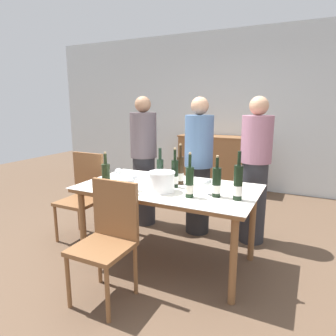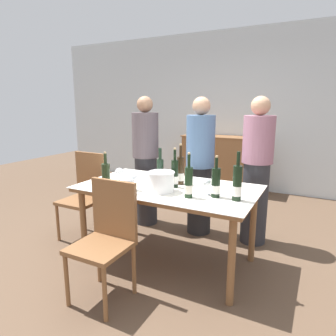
{
  "view_description": "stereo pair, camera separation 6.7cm",
  "coord_description": "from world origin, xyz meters",
  "px_view_note": "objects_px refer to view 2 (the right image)",
  "views": [
    {
      "loc": [
        1.21,
        -2.47,
        1.54
      ],
      "look_at": [
        0.0,
        0.0,
        0.95
      ],
      "focal_mm": 32.0,
      "sensor_mm": 36.0,
      "label": 1
    },
    {
      "loc": [
        1.27,
        -2.44,
        1.54
      ],
      "look_at": [
        0.0,
        0.0,
        0.95
      ],
      "focal_mm": 32.0,
      "sensor_mm": 36.0,
      "label": 2
    }
  ],
  "objects_px": {
    "wine_bottle_4": "(216,183)",
    "person_guest_right": "(256,172)",
    "wine_glass_0": "(129,182)",
    "ice_bucket": "(161,181)",
    "chair_left_end": "(86,190)",
    "wine_glass_1": "(207,183)",
    "person_host": "(146,162)",
    "wine_bottle_3": "(189,183)",
    "wine_bottle_2": "(160,173)",
    "wine_glass_2": "(133,178)",
    "sideboard_cabinet": "(221,163)",
    "wine_bottle_0": "(237,184)",
    "wine_bottle_6": "(180,171)",
    "wine_bottle_5": "(175,174)",
    "person_guest_left": "(200,167)",
    "wine_bottle_1": "(106,178)",
    "chair_near_front": "(107,232)",
    "dining_table": "(168,194)",
    "wine_glass_3": "(119,172)"
  },
  "relations": [
    {
      "from": "wine_bottle_4",
      "to": "person_guest_right",
      "type": "distance_m",
      "value": 0.94
    },
    {
      "from": "wine_bottle_4",
      "to": "wine_glass_0",
      "type": "bearing_deg",
      "value": -159.62
    },
    {
      "from": "ice_bucket",
      "to": "chair_left_end",
      "type": "bearing_deg",
      "value": 166.9
    },
    {
      "from": "wine_glass_1",
      "to": "person_host",
      "type": "xyz_separation_m",
      "value": [
        -1.12,
        0.81,
        -0.05
      ]
    },
    {
      "from": "wine_bottle_3",
      "to": "wine_bottle_2",
      "type": "bearing_deg",
      "value": 151.42
    },
    {
      "from": "person_guest_right",
      "to": "wine_glass_1",
      "type": "bearing_deg",
      "value": -105.43
    },
    {
      "from": "wine_bottle_3",
      "to": "wine_glass_2",
      "type": "height_order",
      "value": "wine_bottle_3"
    },
    {
      "from": "sideboard_cabinet",
      "to": "wine_bottle_0",
      "type": "distance_m",
      "value": 3.02
    },
    {
      "from": "wine_bottle_4",
      "to": "wine_glass_1",
      "type": "bearing_deg",
      "value": 161.69
    },
    {
      "from": "wine_bottle_3",
      "to": "chair_left_end",
      "type": "relative_size",
      "value": 0.39
    },
    {
      "from": "wine_bottle_4",
      "to": "wine_bottle_6",
      "type": "height_order",
      "value": "wine_bottle_6"
    },
    {
      "from": "wine_bottle_5",
      "to": "person_guest_left",
      "type": "xyz_separation_m",
      "value": [
        -0.05,
        0.77,
        -0.08
      ]
    },
    {
      "from": "wine_bottle_0",
      "to": "wine_bottle_6",
      "type": "distance_m",
      "value": 0.66
    },
    {
      "from": "person_guest_right",
      "to": "wine_bottle_3",
      "type": "bearing_deg",
      "value": -108.75
    },
    {
      "from": "wine_bottle_0",
      "to": "wine_glass_0",
      "type": "distance_m",
      "value": 0.91
    },
    {
      "from": "wine_glass_0",
      "to": "person_host",
      "type": "relative_size",
      "value": 0.09
    },
    {
      "from": "wine_bottle_1",
      "to": "wine_bottle_3",
      "type": "relative_size",
      "value": 0.93
    },
    {
      "from": "chair_near_front",
      "to": "wine_bottle_3",
      "type": "bearing_deg",
      "value": 44.4
    },
    {
      "from": "sideboard_cabinet",
      "to": "wine_bottle_0",
      "type": "bearing_deg",
      "value": -70.19
    },
    {
      "from": "dining_table",
      "to": "person_guest_right",
      "type": "bearing_deg",
      "value": 51.15
    },
    {
      "from": "chair_near_front",
      "to": "person_host",
      "type": "relative_size",
      "value": 0.58
    },
    {
      "from": "wine_bottle_0",
      "to": "wine_bottle_4",
      "type": "bearing_deg",
      "value": 178.03
    },
    {
      "from": "wine_bottle_5",
      "to": "person_guest_right",
      "type": "height_order",
      "value": "person_guest_right"
    },
    {
      "from": "sideboard_cabinet",
      "to": "wine_glass_1",
      "type": "distance_m",
      "value": 2.9
    },
    {
      "from": "wine_glass_3",
      "to": "wine_bottle_0",
      "type": "bearing_deg",
      "value": -2.63
    },
    {
      "from": "dining_table",
      "to": "wine_bottle_4",
      "type": "height_order",
      "value": "wine_bottle_4"
    },
    {
      "from": "wine_bottle_3",
      "to": "person_guest_right",
      "type": "height_order",
      "value": "person_guest_right"
    },
    {
      "from": "wine_bottle_6",
      "to": "person_host",
      "type": "relative_size",
      "value": 0.24
    },
    {
      "from": "sideboard_cabinet",
      "to": "wine_bottle_5",
      "type": "relative_size",
      "value": 3.74
    },
    {
      "from": "wine_bottle_6",
      "to": "wine_glass_2",
      "type": "distance_m",
      "value": 0.49
    },
    {
      "from": "wine_bottle_1",
      "to": "wine_bottle_3",
      "type": "distance_m",
      "value": 0.76
    },
    {
      "from": "person_guest_left",
      "to": "person_host",
      "type": "bearing_deg",
      "value": -176.7
    },
    {
      "from": "wine_bottle_0",
      "to": "wine_glass_1",
      "type": "xyz_separation_m",
      "value": [
        -0.27,
        0.04,
        -0.04
      ]
    },
    {
      "from": "wine_bottle_3",
      "to": "person_host",
      "type": "bearing_deg",
      "value": 136.55
    },
    {
      "from": "wine_bottle_1",
      "to": "wine_glass_3",
      "type": "xyz_separation_m",
      "value": [
        -0.09,
        0.32,
        -0.03
      ]
    },
    {
      "from": "wine_bottle_6",
      "to": "wine_glass_3",
      "type": "distance_m",
      "value": 0.62
    },
    {
      "from": "wine_bottle_2",
      "to": "wine_bottle_6",
      "type": "relative_size",
      "value": 0.92
    },
    {
      "from": "wine_bottle_3",
      "to": "chair_left_end",
      "type": "bearing_deg",
      "value": 167.77
    },
    {
      "from": "wine_glass_2",
      "to": "wine_glass_3",
      "type": "distance_m",
      "value": 0.37
    },
    {
      "from": "wine_bottle_0",
      "to": "person_guest_left",
      "type": "height_order",
      "value": "person_guest_left"
    },
    {
      "from": "wine_bottle_0",
      "to": "wine_bottle_5",
      "type": "relative_size",
      "value": 1.07
    },
    {
      "from": "sideboard_cabinet",
      "to": "wine_bottle_3",
      "type": "relative_size",
      "value": 3.68
    },
    {
      "from": "wine_bottle_0",
      "to": "wine_glass_3",
      "type": "xyz_separation_m",
      "value": [
        -1.21,
        0.06,
        -0.05
      ]
    },
    {
      "from": "sideboard_cabinet",
      "to": "chair_near_front",
      "type": "relative_size",
      "value": 1.49
    },
    {
      "from": "wine_bottle_2",
      "to": "wine_bottle_5",
      "type": "height_order",
      "value": "wine_bottle_5"
    },
    {
      "from": "wine_glass_3",
      "to": "person_guest_right",
      "type": "height_order",
      "value": "person_guest_right"
    },
    {
      "from": "wine_bottle_3",
      "to": "wine_bottle_1",
      "type": "bearing_deg",
      "value": -168.44
    },
    {
      "from": "wine_bottle_2",
      "to": "wine_bottle_5",
      "type": "distance_m",
      "value": 0.15
    },
    {
      "from": "wine_bottle_5",
      "to": "person_host",
      "type": "relative_size",
      "value": 0.23
    },
    {
      "from": "wine_bottle_5",
      "to": "chair_near_front",
      "type": "bearing_deg",
      "value": -109.5
    }
  ]
}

